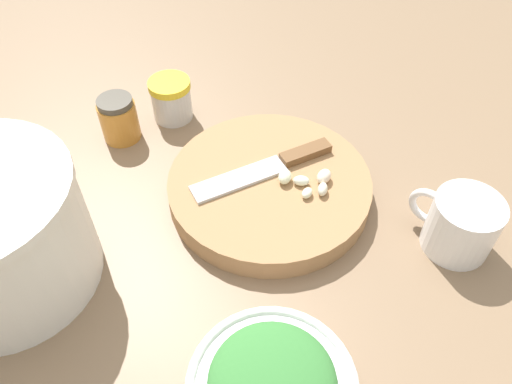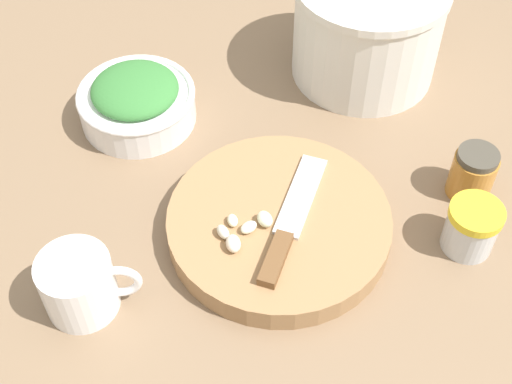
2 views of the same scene
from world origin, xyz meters
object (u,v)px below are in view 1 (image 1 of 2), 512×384
object	(u,v)px
spice_jar	(171,99)
garlic_cloves	(308,181)
cutting_board	(269,187)
chef_knife	(272,166)
coffee_mug	(460,224)
honey_jar	(119,119)

from	to	relation	value
spice_jar	garlic_cloves	bearing A→B (deg)	-162.11
cutting_board	chef_knife	distance (m)	0.03
spice_jar	coffee_mug	bearing A→B (deg)	-153.31
chef_knife	garlic_cloves	bearing A→B (deg)	-151.95
cutting_board	spice_jar	world-z (taller)	spice_jar
coffee_mug	cutting_board	bearing A→B (deg)	40.66
coffee_mug	honey_jar	xyz separation A→B (m)	(0.42, 0.31, -0.00)
chef_knife	honey_jar	xyz separation A→B (m)	(0.21, 0.15, -0.00)
spice_jar	coffee_mug	xyz separation A→B (m)	(-0.43, -0.22, 0.01)
cutting_board	chef_knife	xyz separation A→B (m)	(0.02, -0.01, 0.02)
coffee_mug	honey_jar	world-z (taller)	coffee_mug
coffee_mug	spice_jar	bearing A→B (deg)	26.69
chef_knife	honey_jar	size ratio (longest dim) A/B	2.93
garlic_cloves	cutting_board	bearing A→B (deg)	46.44
garlic_cloves	spice_jar	bearing A→B (deg)	17.89
garlic_cloves	honey_jar	xyz separation A→B (m)	(0.27, 0.18, -0.01)
cutting_board	chef_knife	bearing A→B (deg)	-39.82
chef_knife	coffee_mug	bearing A→B (deg)	-141.39
cutting_board	garlic_cloves	size ratio (longest dim) A/B	3.70
garlic_cloves	honey_jar	distance (m)	0.32
cutting_board	coffee_mug	distance (m)	0.26
cutting_board	spice_jar	bearing A→B (deg)	11.73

